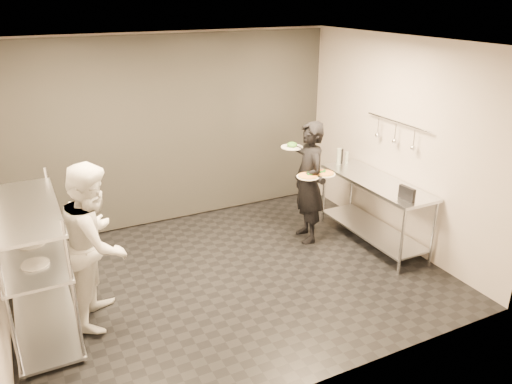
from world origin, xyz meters
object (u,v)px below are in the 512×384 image
prep_counter (375,200)px  bottle_green (339,156)px  salad_plate (292,146)px  bottle_clear (347,158)px  bottle_dark (341,156)px  waiter (309,183)px  pizza_plate_far (324,173)px  pos_monitor (407,194)px  chef (96,243)px  pizza_plate_near (308,176)px  pass_rack (35,262)px

prep_counter → bottle_green: bearing=94.7°
salad_plate → bottle_green: (0.84, 0.05, -0.29)m
bottle_clear → bottle_dark: (-0.09, 0.03, 0.02)m
waiter → pizza_plate_far: (0.12, -0.19, 0.18)m
pos_monitor → bottle_clear: bearing=79.5°
waiter → chef: (-2.95, -0.56, 0.02)m
waiter → bottle_clear: size_ratio=9.39×
pizza_plate_far → salad_plate: salad_plate is taller
salad_plate → bottle_clear: salad_plate is taller
chef → pizza_plate_near: (2.81, 0.36, 0.16)m
pizza_plate_far → bottle_dark: 0.81m
pass_rack → waiter: size_ratio=0.93×
bottle_dark → pizza_plate_near: bearing=-150.1°
prep_counter → pizza_plate_near: (-0.92, 0.29, 0.41)m
pizza_plate_far → salad_plate: bearing=118.1°
chef → pizza_plate_far: size_ratio=5.81×
pizza_plate_near → bottle_dark: bottle_dark is taller
prep_counter → salad_plate: size_ratio=5.84×
pizza_plate_near → pos_monitor: (0.80, -0.99, -0.03)m
prep_counter → bottle_dark: bearing=92.3°
prep_counter → pizza_plate_near: bearing=162.7°
pizza_plate_near → bottle_clear: bearing=26.3°
bottle_dark → chef: bearing=-166.7°
pizza_plate_far → bottle_green: bottle_green is taller
waiter → salad_plate: bearing=-143.8°
waiter → pizza_plate_near: 0.31m
pizza_plate_near → bottle_dark: (0.89, 0.51, -0.01)m
waiter → pizza_plate_near: waiter is taller
waiter → chef: bearing=-68.4°
chef → bottle_clear: (3.79, 0.85, 0.13)m
pizza_plate_near → pizza_plate_far: 0.26m
prep_counter → bottle_dark: bottle_dark is taller
pizza_plate_far → pass_rack: bearing=-175.4°
waiter → bottle_green: bearing=124.7°
salad_plate → bottle_clear: (0.96, 0.02, -0.32)m
bottle_clear → bottle_dark: size_ratio=0.80×
pizza_plate_near → pos_monitor: pos_monitor is taller
salad_plate → bottle_clear: bearing=1.3°
chef → pos_monitor: size_ratio=7.37×
pass_rack → bottle_green: (4.26, 0.80, 0.27)m
pass_rack → pos_monitor: (4.21, -0.70, 0.24)m
pizza_plate_near → salad_plate: (0.02, 0.46, 0.29)m
waiter → pizza_plate_near: bearing=-25.1°
pass_rack → waiter: bearing=7.8°
salad_plate → bottle_green: salad_plate is taller
prep_counter → bottle_dark: 0.90m
waiter → bottle_green: (0.71, 0.32, 0.18)m
chef → pass_rack: bearing=105.2°
pass_rack → bottle_green: size_ratio=6.65×
prep_counter → bottle_dark: (-0.03, 0.80, 0.41)m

